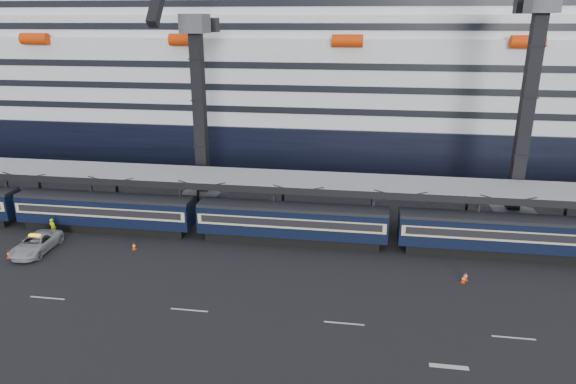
# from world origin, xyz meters

# --- Properties ---
(ground) EXTENTS (260.00, 260.00, 0.00)m
(ground) POSITION_xyz_m (0.00, 0.00, 0.00)
(ground) COLOR black
(ground) RESTS_ON ground
(lane_markings) EXTENTS (111.00, 4.27, 0.02)m
(lane_markings) POSITION_xyz_m (8.15, -5.23, 0.01)
(lane_markings) COLOR beige
(lane_markings) RESTS_ON ground
(train) EXTENTS (133.05, 3.00, 4.05)m
(train) POSITION_xyz_m (-4.65, 10.00, 2.20)
(train) COLOR black
(train) RESTS_ON ground
(canopy) EXTENTS (130.00, 6.25, 5.53)m
(canopy) POSITION_xyz_m (0.00, 14.00, 5.25)
(canopy) COLOR gray
(canopy) RESTS_ON ground
(cruise_ship) EXTENTS (214.09, 28.84, 34.00)m
(cruise_ship) POSITION_xyz_m (-1.08, 45.99, 12.34)
(cruise_ship) COLOR black
(cruise_ship) RESTS_ON ground
(crane_dark_near) EXTENTS (4.50, 17.75, 35.08)m
(crane_dark_near) POSITION_xyz_m (-20.00, 18.59, 11.93)
(crane_dark_near) COLOR #46484D
(crane_dark_near) RESTS_ON ground
(crane_dark_mid) EXTENTS (4.50, 18.24, 39.64)m
(crane_dark_mid) POSITION_xyz_m (15.00, 17.59, 13.36)
(crane_dark_mid) COLOR #46484D
(crane_dark_mid) RESTS_ON ground
(pickup_truck) EXTENTS (3.01, 6.09, 1.66)m
(pickup_truck) POSITION_xyz_m (-32.14, 3.92, 0.83)
(pickup_truck) COLOR #A1A3A8
(pickup_truck) RESTS_ON ground
(worker) EXTENTS (0.80, 0.59, 2.02)m
(worker) POSITION_xyz_m (-32.63, 7.50, 1.01)
(worker) COLOR #C8E60C
(worker) RESTS_ON ground
(traffic_cone_b) EXTENTS (0.41, 0.41, 0.81)m
(traffic_cone_b) POSITION_xyz_m (-33.93, 2.26, 0.40)
(traffic_cone_b) COLOR #E93807
(traffic_cone_b) RESTS_ON ground
(traffic_cone_c) EXTENTS (0.38, 0.38, 0.77)m
(traffic_cone_c) POSITION_xyz_m (-23.04, 5.82, 0.38)
(traffic_cone_c) COLOR #E93807
(traffic_cone_c) RESTS_ON ground
(traffic_cone_d) EXTENTS (0.36, 0.36, 0.72)m
(traffic_cone_d) POSITION_xyz_m (7.78, 3.84, 0.35)
(traffic_cone_d) COLOR #E93807
(traffic_cone_d) RESTS_ON ground
(traffic_cone_e) EXTENTS (0.41, 0.41, 0.81)m
(traffic_cone_e) POSITION_xyz_m (8.04, 4.28, 0.40)
(traffic_cone_e) COLOR #E93807
(traffic_cone_e) RESTS_ON ground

